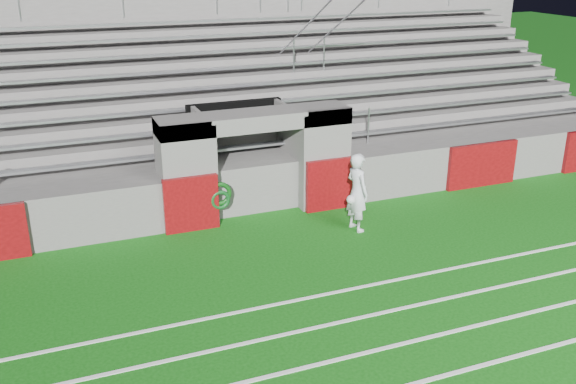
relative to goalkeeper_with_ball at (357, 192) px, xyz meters
name	(u,v)px	position (x,y,z in m)	size (l,w,h in m)	color
ground	(311,271)	(-1.85, -1.56, -0.95)	(90.00, 90.00, 0.00)	#0D4F0D
stadium_structure	(209,115)	(-1.85, 6.41, 0.54)	(26.00, 8.48, 5.42)	#585653
goalkeeper_with_ball	(357,192)	(0.00, 0.00, 0.00)	(0.62, 0.75, 1.90)	silver
hose_coil	(220,196)	(-2.95, 1.37, -0.17)	(0.60, 0.15, 0.68)	#0D4110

